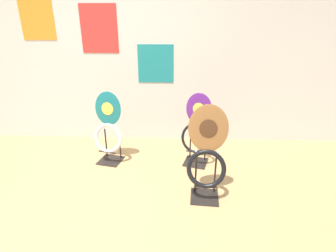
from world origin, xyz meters
name	(u,v)px	position (x,y,z in m)	size (l,w,h in m)	color
ground_plane	(77,228)	(0.00, 0.00, 0.00)	(14.00, 14.00, 0.00)	tan
wall_back	(117,50)	(0.00, 1.95, 1.30)	(8.00, 0.07, 2.60)	silver
toilet_seat_display_teal_sax	(108,131)	(0.00, 1.19, 0.41)	(0.39, 0.33, 0.90)	black
toilet_seat_display_woodgrain	(207,157)	(1.14, 0.49, 0.45)	(0.40, 0.30, 0.96)	black
toilet_seat_display_purple_note	(197,131)	(1.09, 1.19, 0.43)	(0.40, 0.35, 0.89)	black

